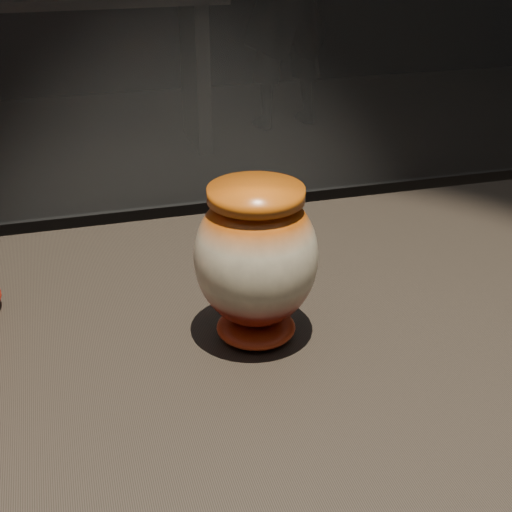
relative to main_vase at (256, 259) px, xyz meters
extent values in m
cube|color=black|center=(-0.09, -0.03, -0.13)|extent=(2.00, 0.80, 0.05)
ellipsoid|color=#681209|center=(0.00, 0.00, -0.09)|extent=(0.10, 0.10, 0.03)
ellipsoid|color=beige|center=(0.00, 0.00, 0.00)|extent=(0.15, 0.15, 0.16)
cylinder|color=#C55512|center=(0.00, 0.00, 0.08)|extent=(0.12, 0.12, 0.01)
cube|color=black|center=(0.64, 3.55, -0.58)|extent=(0.08, 0.50, 0.85)
camera|label=1|loc=(-0.19, -0.68, 0.36)|focal=50.00mm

